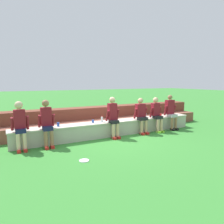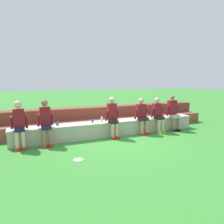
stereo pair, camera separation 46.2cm
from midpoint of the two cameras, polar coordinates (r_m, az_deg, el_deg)
name	(u,v)px [view 2 (the right image)]	position (r m, az deg, el deg)	size (l,w,h in m)	color
ground_plane	(115,137)	(7.70, 2.59, -6.87)	(80.00, 80.00, 0.00)	#388433
stone_seating_wall	(112,128)	(7.87, 1.72, -4.35)	(7.19, 0.58, 0.55)	#B7AF9E
brick_bleachers	(100,119)	(8.99, -1.78, -2.09)	(9.93, 1.26, 0.93)	brown
person_far_left	(19,123)	(6.75, -22.48, -2.78)	(0.50, 0.48, 1.46)	beige
person_left_of_center	(46,121)	(6.81, -16.02, -2.44)	(0.50, 0.56, 1.47)	#996B4C
person_center	(113,116)	(7.45, 1.97, -1.16)	(0.49, 0.51, 1.48)	#DBAD89
person_right_of_center	(142,115)	(8.12, 9.91, -0.70)	(0.56, 0.53, 1.39)	tan
person_far_right	(158,114)	(8.52, 14.14, -0.46)	(0.49, 0.56, 1.40)	#DBAD89
person_rightmost_edge	(173,111)	(9.05, 17.96, 0.13)	(0.55, 0.55, 1.47)	#996B4C
water_bottle_near_left	(147,116)	(8.60, 11.14, -0.96)	(0.08, 0.08, 0.22)	silver
water_bottle_near_right	(102,119)	(7.64, -1.11, -1.99)	(0.07, 0.07, 0.22)	silver
plastic_cup_right_end	(163,115)	(9.07, 15.24, -0.93)	(0.09, 0.09, 0.10)	red
plastic_cup_left_end	(57,124)	(7.19, -13.06, -3.18)	(0.08, 0.08, 0.13)	blue
plastic_cup_middle	(93,121)	(7.56, -3.64, -2.50)	(0.08, 0.08, 0.10)	blue
frisbee	(78,160)	(5.56, -6.84, -13.01)	(0.26, 0.26, 0.02)	white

